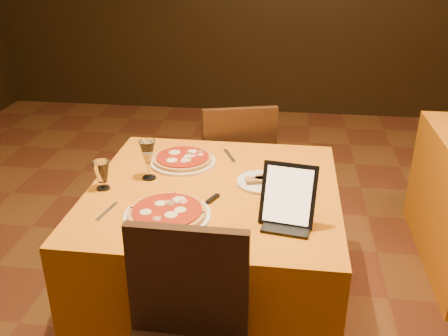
# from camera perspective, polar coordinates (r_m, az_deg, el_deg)

# --- Properties ---
(main_table) EXTENTS (1.10, 1.10, 0.75)m
(main_table) POSITION_cam_1_polar(r_m,az_deg,el_deg) (2.41, -1.13, -10.22)
(main_table) COLOR orange
(main_table) RESTS_ON floor
(chair_main_far) EXTENTS (0.58, 0.58, 0.91)m
(chair_main_far) POSITION_cam_1_polar(r_m,az_deg,el_deg) (3.09, 1.16, -0.09)
(chair_main_far) COLOR black
(chair_main_far) RESTS_ON floor
(pizza_near) EXTENTS (0.35, 0.35, 0.03)m
(pizza_near) POSITION_cam_1_polar(r_m,az_deg,el_deg) (2.00, -6.49, -5.22)
(pizza_near) COLOR white
(pizza_near) RESTS_ON main_table
(pizza_far) EXTENTS (0.32, 0.32, 0.03)m
(pizza_far) POSITION_cam_1_polar(r_m,az_deg,el_deg) (2.46, -4.75, 0.91)
(pizza_far) COLOR white
(pizza_far) RESTS_ON main_table
(cutlet_dish) EXTENTS (0.23, 0.23, 0.03)m
(cutlet_dish) POSITION_cam_1_polar(r_m,az_deg,el_deg) (2.26, 4.39, -1.48)
(cutlet_dish) COLOR white
(cutlet_dish) RESTS_ON main_table
(wine_glass) EXTENTS (0.09, 0.09, 0.19)m
(wine_glass) POSITION_cam_1_polar(r_m,az_deg,el_deg) (2.29, -8.67, 0.97)
(wine_glass) COLOR #EAD985
(wine_glass) RESTS_ON main_table
(water_glass) EXTENTS (0.09, 0.09, 0.13)m
(water_glass) POSITION_cam_1_polar(r_m,az_deg,el_deg) (2.25, -13.77, -0.83)
(water_glass) COLOR silver
(water_glass) RESTS_ON main_table
(tablet) EXTENTS (0.22, 0.13, 0.24)m
(tablet) POSITION_cam_1_polar(r_m,az_deg,el_deg) (1.92, 7.36, -3.03)
(tablet) COLOR black
(tablet) RESTS_ON main_table
(knife) EXTENTS (0.11, 0.20, 0.01)m
(knife) POSITION_cam_1_polar(r_m,az_deg,el_deg) (2.05, -2.63, -4.62)
(knife) COLOR #B9BBC1
(knife) RESTS_ON main_table
(fork_near) EXTENTS (0.05, 0.15, 0.01)m
(fork_near) POSITION_cam_1_polar(r_m,az_deg,el_deg) (2.08, -13.22, -4.86)
(fork_near) COLOR #B4B4BB
(fork_near) RESTS_ON main_table
(fork_far) EXTENTS (0.08, 0.16, 0.01)m
(fork_far) POSITION_cam_1_polar(r_m,az_deg,el_deg) (2.53, 0.63, 1.41)
(fork_far) COLOR #ADAFB4
(fork_far) RESTS_ON main_table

